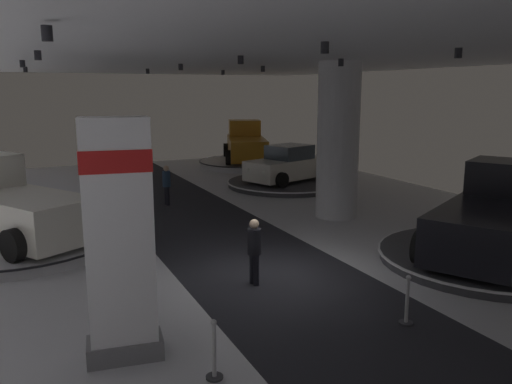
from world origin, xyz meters
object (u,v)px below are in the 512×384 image
column_right (338,141)px  brand_sign_pylon (119,239)px  display_platform_mid_left (18,243)px  display_car_far_right (288,165)px  pickup_truck_deep_right (246,144)px  display_platform_near_right (487,257)px  display_platform_far_right (287,183)px  pickup_truck_mid_left (8,206)px  visitor_walking_near (167,183)px  display_platform_deep_right (247,163)px  pickup_truck_near_right (493,217)px  visitor_walking_far (254,248)px

column_right → brand_sign_pylon: 11.40m
display_platform_mid_left → display_car_far_right: (11.82, 5.56, 0.84)m
pickup_truck_deep_right → display_platform_mid_left: size_ratio=1.00×
brand_sign_pylon → display_platform_near_right: size_ratio=0.72×
display_platform_mid_left → display_platform_far_right: size_ratio=0.99×
display_platform_mid_left → display_car_far_right: display_car_far_right is taller
display_platform_mid_left → display_platform_near_right: display_platform_mid_left is taller
pickup_truck_deep_right → display_car_far_right: 7.11m
brand_sign_pylon → pickup_truck_mid_left: (-1.80, 7.81, -0.87)m
pickup_truck_deep_right → visitor_walking_near: (-7.27, -8.69, -0.40)m
display_platform_deep_right → brand_sign_pylon: bearing=-119.0°
pickup_truck_deep_right → display_car_far_right: pickup_truck_deep_right is taller
column_right → display_platform_deep_right: (2.07, 12.79, -2.55)m
column_right → display_platform_mid_left: column_right is taller
display_platform_deep_right → display_car_far_right: bearing=-96.9°
display_platform_deep_right → pickup_truck_near_right: bearing=-93.1°
visitor_walking_far → pickup_truck_deep_right: bearing=66.9°
display_platform_near_right → visitor_walking_far: size_ratio=3.57×
display_car_far_right → pickup_truck_mid_left: bearing=-156.2°
column_right → pickup_truck_deep_right: bearing=80.6°
column_right → display_platform_far_right: column_right is taller
pickup_truck_near_right → display_car_far_right: size_ratio=1.24×
display_platform_mid_left → display_platform_far_right: (11.79, 5.55, -0.04)m
display_platform_deep_right → display_platform_mid_left: 17.64m
display_platform_deep_right → pickup_truck_near_right: (-1.01, -18.69, 0.99)m
brand_sign_pylon → display_platform_deep_right: brand_sign_pylon is taller
brand_sign_pylon → display_platform_mid_left: brand_sign_pylon is taller
visitor_walking_near → visitor_walking_far: size_ratio=1.00×
display_platform_far_right → visitor_walking_far: 12.84m
display_platform_near_right → display_platform_far_right: size_ratio=0.99×
display_platform_deep_right → display_car_far_right: (-0.82, -6.74, 0.81)m
column_right → display_platform_far_right: (1.22, 6.04, -2.61)m
column_right → pickup_truck_near_right: size_ratio=0.97×
pickup_truck_deep_right → display_platform_far_right: pickup_truck_deep_right is taller
pickup_truck_deep_right → pickup_truck_near_right: 19.02m
display_platform_deep_right → visitor_walking_far: size_ratio=3.57×
display_car_far_right → pickup_truck_deep_right: bearing=82.5°
display_platform_near_right → display_car_far_right: 12.14m
pickup_truck_deep_right → visitor_walking_near: pickup_truck_deep_right is taller
pickup_truck_deep_right → display_platform_far_right: size_ratio=0.99×
brand_sign_pylon → pickup_truck_near_right: size_ratio=0.73×
display_car_far_right → visitor_walking_near: bearing=-165.4°
pickup_truck_near_right → display_platform_far_right: (0.16, 11.94, -1.05)m
column_right → display_car_far_right: (1.25, 6.05, -1.73)m
pickup_truck_mid_left → visitor_walking_near: pickup_truck_mid_left is taller
display_platform_deep_right → display_platform_far_right: (-0.85, -6.75, -0.06)m
brand_sign_pylon → pickup_truck_deep_right: 23.01m
pickup_truck_near_right → display_platform_near_right: bearing=-151.0°
display_platform_mid_left → brand_sign_pylon: bearing=-77.7°
brand_sign_pylon → display_platform_mid_left: (-1.64, 7.53, -1.95)m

